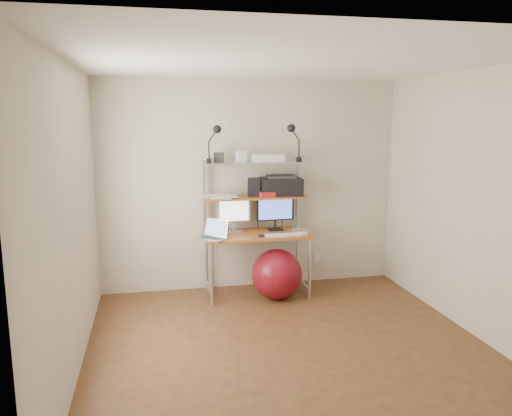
{
  "coord_description": "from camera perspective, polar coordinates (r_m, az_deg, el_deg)",
  "views": [
    {
      "loc": [
        -1.16,
        -4.04,
        2.05
      ],
      "look_at": [
        -0.07,
        1.15,
        1.09
      ],
      "focal_mm": 35.0,
      "sensor_mm": 36.0,
      "label": 1
    }
  ],
  "objects": [
    {
      "name": "room",
      "position": [
        4.28,
        4.12,
        -0.52
      ],
      "size": [
        3.6,
        3.6,
        3.6
      ],
      "color": "brown",
      "rests_on": "ground"
    },
    {
      "name": "computer_desk",
      "position": [
        5.77,
        -0.01,
        -0.66
      ],
      "size": [
        1.2,
        0.6,
        1.57
      ],
      "color": "#AC5921",
      "rests_on": "ground"
    },
    {
      "name": "wall_outlet",
      "position": [
        6.4,
        6.97,
        -5.66
      ],
      "size": [
        0.08,
        0.01,
        0.12
      ],
      "primitive_type": "cube",
      "color": "silver",
      "rests_on": "room"
    },
    {
      "name": "monitor_silver",
      "position": [
        5.78,
        -2.52,
        -0.48
      ],
      "size": [
        0.39,
        0.16,
        0.44
      ],
      "rotation": [
        0.0,
        0.0,
        0.14
      ],
      "color": "#A8A7AC",
      "rests_on": "desktop"
    },
    {
      "name": "monitor_black",
      "position": [
        5.88,
        2.2,
        -0.34
      ],
      "size": [
        0.45,
        0.13,
        0.45
      ],
      "rotation": [
        0.0,
        0.0,
        0.04
      ],
      "color": "black",
      "rests_on": "desktop"
    },
    {
      "name": "laptop",
      "position": [
        5.51,
        -4.8,
        -3.02
      ],
      "size": [
        0.38,
        0.38,
        0.26
      ],
      "rotation": [
        0.0,
        0.0,
        -0.76
      ],
      "color": "silver",
      "rests_on": "desktop"
    },
    {
      "name": "keyboard",
      "position": [
        5.65,
        3.14,
        -3.09
      ],
      "size": [
        0.41,
        0.12,
        0.01
      ],
      "primitive_type": "cube",
      "rotation": [
        0.0,
        0.0,
        0.0
      ],
      "color": "silver",
      "rests_on": "desktop"
    },
    {
      "name": "mouse",
      "position": [
        5.71,
        5.36,
        -2.9
      ],
      "size": [
        0.1,
        0.07,
        0.03
      ],
      "primitive_type": "cube",
      "rotation": [
        0.0,
        0.0,
        0.11
      ],
      "color": "silver",
      "rests_on": "desktop"
    },
    {
      "name": "mac_mini",
      "position": [
        5.94,
        5.04,
        -2.31
      ],
      "size": [
        0.24,
        0.24,
        0.04
      ],
      "primitive_type": "cube",
      "rotation": [
        0.0,
        0.0,
        -0.22
      ],
      "color": "silver",
      "rests_on": "desktop"
    },
    {
      "name": "phone",
      "position": [
        5.6,
        0.59,
        -3.2
      ],
      "size": [
        0.07,
        0.12,
        0.01
      ],
      "primitive_type": "cube",
      "rotation": [
        0.0,
        0.0,
        -0.08
      ],
      "color": "black",
      "rests_on": "desktop"
    },
    {
      "name": "printer",
      "position": [
        5.9,
        2.87,
        2.57
      ],
      "size": [
        0.53,
        0.39,
        0.23
      ],
      "rotation": [
        0.0,
        0.0,
        -0.12
      ],
      "color": "black",
      "rests_on": "mid_shelf"
    },
    {
      "name": "nas_cube",
      "position": [
        5.8,
        -0.26,
        2.41
      ],
      "size": [
        0.17,
        0.17,
        0.21
      ],
      "primitive_type": "cube",
      "rotation": [
        0.0,
        0.0,
        -0.2
      ],
      "color": "black",
      "rests_on": "mid_shelf"
    },
    {
      "name": "red_box",
      "position": [
        5.77,
        1.33,
        1.59
      ],
      "size": [
        0.22,
        0.17,
        0.06
      ],
      "primitive_type": "cube",
      "rotation": [
        0.0,
        0.0,
        0.19
      ],
      "color": "red",
      "rests_on": "mid_shelf"
    },
    {
      "name": "scanner",
      "position": [
        5.79,
        1.19,
        5.8
      ],
      "size": [
        0.38,
        0.25,
        0.1
      ],
      "rotation": [
        0.0,
        0.0,
        0.02
      ],
      "color": "silver",
      "rests_on": "top_shelf"
    },
    {
      "name": "box_white",
      "position": [
        5.69,
        -1.71,
        5.88
      ],
      "size": [
        0.13,
        0.11,
        0.12
      ],
      "primitive_type": "cube",
      "rotation": [
        0.0,
        0.0,
        0.27
      ],
      "color": "silver",
      "rests_on": "top_shelf"
    },
    {
      "name": "box_grey",
      "position": [
        5.72,
        -4.28,
        5.79
      ],
      "size": [
        0.13,
        0.13,
        0.11
      ],
      "primitive_type": "cube",
      "rotation": [
        0.0,
        0.0,
        -0.2
      ],
      "color": "#2A2A2C",
      "rests_on": "top_shelf"
    },
    {
      "name": "clip_lamp_left",
      "position": [
        5.58,
        -4.66,
        8.27
      ],
      "size": [
        0.17,
        0.09,
        0.42
      ],
      "color": "black",
      "rests_on": "top_shelf"
    },
    {
      "name": "clip_lamp_right",
      "position": [
        5.75,
        4.24,
        8.4
      ],
      "size": [
        0.17,
        0.1,
        0.43
      ],
      "color": "black",
      "rests_on": "top_shelf"
    },
    {
      "name": "exercise_ball",
      "position": [
        5.75,
        2.39,
        -7.57
      ],
      "size": [
        0.58,
        0.58,
        0.58
      ],
      "primitive_type": "sphere",
      "color": "maroon",
      "rests_on": "floor"
    },
    {
      "name": "paper_stack",
      "position": [
        5.73,
        -3.9,
        1.35
      ],
      "size": [
        0.41,
        0.41,
        0.02
      ],
      "color": "white",
      "rests_on": "mid_shelf"
    }
  ]
}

